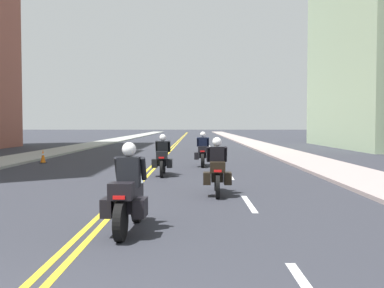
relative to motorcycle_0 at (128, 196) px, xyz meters
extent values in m
plane|color=#2B2D34|center=(-0.72, 42.97, -0.65)|extent=(264.00, 264.00, 0.00)
cube|color=#999C95|center=(-8.63, 42.97, -0.59)|extent=(2.77, 144.00, 0.12)
cube|color=gray|center=(7.19, 42.97, -0.59)|extent=(2.77, 144.00, 0.12)
cube|color=yellow|center=(-0.84, 42.97, -0.65)|extent=(0.12, 132.00, 0.01)
cube|color=yellow|center=(-0.60, 42.97, -0.65)|extent=(0.12, 132.00, 0.01)
cube|color=silver|center=(2.54, 2.97, -0.65)|extent=(0.14, 2.40, 0.01)
cube|color=silver|center=(2.54, 8.97, -0.65)|extent=(0.14, 2.40, 0.01)
cube|color=silver|center=(2.54, 14.97, -0.65)|extent=(0.14, 2.40, 0.01)
cube|color=silver|center=(2.54, 20.97, -0.65)|extent=(0.14, 2.40, 0.01)
cube|color=silver|center=(2.54, 26.97, -0.65)|extent=(0.14, 2.40, 0.01)
cube|color=silver|center=(2.54, 32.97, -0.65)|extent=(0.14, 2.40, 0.01)
cube|color=silver|center=(2.54, 38.97, -0.65)|extent=(0.14, 2.40, 0.01)
cube|color=silver|center=(2.54, 44.97, -0.65)|extent=(0.14, 2.40, 0.01)
cube|color=silver|center=(2.54, 50.97, -0.65)|extent=(0.14, 2.40, 0.01)
cylinder|color=black|center=(0.05, 0.88, -0.32)|extent=(0.17, 0.68, 0.67)
cylinder|color=black|center=(-0.03, -0.65, -0.32)|extent=(0.17, 0.68, 0.67)
cube|color=silver|center=(0.05, 0.88, 0.04)|extent=(0.16, 0.33, 0.04)
cube|color=black|center=(0.01, 0.12, -0.04)|extent=(0.38, 1.19, 0.40)
cube|color=black|center=(-0.03, -0.58, 0.18)|extent=(0.42, 0.38, 0.28)
cube|color=red|center=(-0.04, -0.77, 0.10)|extent=(0.20, 0.04, 0.06)
cube|color=black|center=(-0.30, -0.33, -0.14)|extent=(0.22, 0.45, 0.32)
cube|color=black|center=(0.26, -0.36, -0.14)|extent=(0.22, 0.45, 0.32)
cube|color=#B2C1CC|center=(0.03, 0.61, 0.34)|extent=(0.37, 0.14, 0.36)
cube|color=black|center=(0.00, 0.07, 0.43)|extent=(0.41, 0.28, 0.55)
cylinder|color=black|center=(-0.23, 0.23, 0.48)|extent=(0.11, 0.29, 0.45)
cylinder|color=black|center=(0.25, 0.20, 0.48)|extent=(0.11, 0.29, 0.45)
sphere|color=white|center=(0.01, 0.10, 0.85)|extent=(0.26, 0.26, 0.26)
cylinder|color=black|center=(1.84, 5.23, -0.33)|extent=(0.12, 0.65, 0.65)
cylinder|color=black|center=(1.80, 3.75, -0.33)|extent=(0.12, 0.65, 0.65)
cube|color=silver|center=(1.84, 5.23, 0.01)|extent=(0.15, 0.32, 0.04)
cube|color=black|center=(1.82, 4.49, -0.05)|extent=(0.35, 1.14, 0.40)
cube|color=black|center=(1.81, 3.82, 0.17)|extent=(0.41, 0.37, 0.28)
cube|color=red|center=(1.80, 3.63, 0.09)|extent=(0.20, 0.03, 0.06)
cube|color=black|center=(1.53, 4.05, -0.15)|extent=(0.21, 0.44, 0.32)
cube|color=black|center=(2.09, 4.04, -0.15)|extent=(0.21, 0.44, 0.32)
cube|color=#B2C1CC|center=(1.83, 4.97, 0.33)|extent=(0.36, 0.13, 0.36)
cube|color=black|center=(1.82, 4.44, 0.41)|extent=(0.41, 0.27, 0.53)
cylinder|color=black|center=(1.58, 4.59, 0.46)|extent=(0.11, 0.28, 0.45)
cylinder|color=black|center=(2.06, 4.58, 0.46)|extent=(0.11, 0.28, 0.45)
sphere|color=white|center=(1.82, 4.47, 0.82)|extent=(0.26, 0.26, 0.26)
cylinder|color=black|center=(-0.04, 9.97, -0.33)|extent=(0.11, 0.65, 0.65)
cylinder|color=black|center=(-0.02, 8.49, -0.33)|extent=(0.11, 0.65, 0.65)
cube|color=silver|center=(-0.04, 9.97, 0.01)|extent=(0.14, 0.32, 0.04)
cube|color=black|center=(-0.03, 9.23, -0.05)|extent=(0.33, 1.13, 0.40)
cube|color=black|center=(-0.02, 8.57, 0.17)|extent=(0.40, 0.36, 0.28)
cube|color=red|center=(-0.02, 8.38, 0.09)|extent=(0.20, 0.03, 0.06)
cube|color=black|center=(-0.31, 8.78, -0.15)|extent=(0.20, 0.44, 0.32)
cube|color=black|center=(0.25, 8.79, -0.15)|extent=(0.20, 0.44, 0.32)
cube|color=#B2C1CC|center=(-0.04, 9.70, 0.33)|extent=(0.36, 0.13, 0.36)
cube|color=black|center=(-0.03, 9.18, 0.41)|extent=(0.40, 0.26, 0.51)
cylinder|color=black|center=(-0.27, 9.33, 0.46)|extent=(0.10, 0.28, 0.45)
cylinder|color=black|center=(0.21, 9.33, 0.46)|extent=(0.10, 0.28, 0.45)
sphere|color=white|center=(-0.03, 9.21, 0.80)|extent=(0.26, 0.26, 0.26)
cylinder|color=black|center=(1.61, 13.88, -0.32)|extent=(0.16, 0.67, 0.66)
cylinder|color=black|center=(1.56, 12.38, -0.32)|extent=(0.16, 0.67, 0.66)
cube|color=silver|center=(1.61, 13.88, 0.03)|extent=(0.15, 0.33, 0.04)
cube|color=black|center=(1.58, 13.13, -0.04)|extent=(0.36, 1.15, 0.40)
cube|color=black|center=(1.56, 12.45, 0.18)|extent=(0.41, 0.38, 0.28)
cube|color=red|center=(1.55, 12.26, 0.10)|extent=(0.20, 0.04, 0.06)
cube|color=black|center=(1.29, 12.69, -0.14)|extent=(0.22, 0.45, 0.32)
cube|color=black|center=(1.85, 12.67, -0.14)|extent=(0.22, 0.45, 0.32)
cube|color=#B2C1CC|center=(1.60, 13.61, 0.34)|extent=(0.36, 0.14, 0.36)
cube|color=black|center=(1.58, 13.08, 0.43)|extent=(0.41, 0.28, 0.55)
cylinder|color=black|center=(1.35, 13.24, 0.48)|extent=(0.11, 0.28, 0.45)
cylinder|color=black|center=(1.83, 13.22, 0.48)|extent=(0.11, 0.28, 0.45)
sphere|color=white|center=(1.58, 13.11, 0.84)|extent=(0.26, 0.26, 0.26)
cube|color=black|center=(-6.53, 14.80, -0.64)|extent=(0.31, 0.31, 0.03)
cone|color=orange|center=(-6.53, 14.80, -0.29)|extent=(0.25, 0.25, 0.67)
cylinder|color=white|center=(-6.53, 14.80, -0.21)|extent=(0.17, 0.17, 0.08)
camera|label=1|loc=(1.20, -8.09, 1.29)|focal=42.25mm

